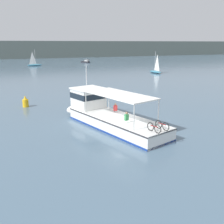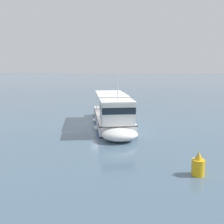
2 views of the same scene
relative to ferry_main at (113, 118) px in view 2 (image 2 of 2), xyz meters
name	(u,v)px [view 2 (image 2 of 2)]	position (x,y,z in m)	size (l,w,h in m)	color
ground_plane	(103,124)	(1.32, -1.65, -1.01)	(400.00, 400.00, 0.00)	slate
ferry_main	(113,118)	(0.00, 0.00, 0.00)	(6.39, 13.07, 5.32)	white
channel_buoy	(198,165)	(-6.33, 10.10, -0.45)	(0.70, 0.70, 1.40)	gold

